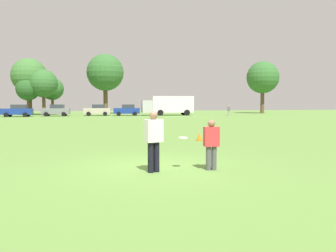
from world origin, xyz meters
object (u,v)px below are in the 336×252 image
(traffic_cone, at_px, (199,136))
(parked_car_mid_right, at_px, (56,110))
(parked_car_far_right, at_px, (127,110))
(bystander_far_jogger, at_px, (229,110))
(player_thrower, at_px, (154,138))
(frisbee, at_px, (183,138))
(box_truck, at_px, (169,105))
(player_defender, at_px, (211,142))
(parked_car_center, at_px, (18,111))
(parked_car_near_right, at_px, (97,110))

(traffic_cone, bearing_deg, parked_car_mid_right, 105.60)
(parked_car_mid_right, xyz_separation_m, parked_car_far_right, (11.03, -0.16, 0.00))
(bystander_far_jogger, bearing_deg, parked_car_far_right, 165.65)
(player_thrower, xyz_separation_m, frisbee, (0.94, 0.22, -0.04))
(traffic_cone, xyz_separation_m, parked_car_mid_right, (-10.75, 38.51, 0.69))
(parked_car_mid_right, distance_m, box_truck, 17.99)
(player_thrower, xyz_separation_m, player_defender, (1.70, -0.07, -0.15))
(frisbee, relative_size, bystander_far_jogger, 0.16)
(traffic_cone, distance_m, box_truck, 38.78)
(parked_car_center, xyz_separation_m, parked_car_far_right, (16.33, 1.35, 0.00))
(traffic_cone, xyz_separation_m, parked_car_center, (-16.05, 37.00, 0.69))
(traffic_cone, bearing_deg, parked_car_near_right, 96.47)
(player_defender, height_order, parked_car_mid_right, parked_car_mid_right)
(frisbee, relative_size, parked_car_center, 0.06)
(traffic_cone, bearing_deg, bystander_far_jogger, 64.50)
(player_thrower, relative_size, frisbee, 6.42)
(parked_car_center, bearing_deg, player_defender, -72.73)
(frisbee, xyz_separation_m, parked_car_center, (-13.11, 44.36, -0.02))
(player_thrower, bearing_deg, box_truck, 76.35)
(player_defender, bearing_deg, parked_car_center, 107.27)
(bystander_far_jogger, bearing_deg, box_truck, 157.18)
(parked_car_near_right, relative_size, bystander_far_jogger, 2.61)
(parked_car_mid_right, bearing_deg, parked_car_near_right, 4.67)
(parked_car_near_right, bearing_deg, parked_car_center, -170.09)
(player_thrower, height_order, parked_car_near_right, parked_car_near_right)
(box_truck, bearing_deg, player_thrower, -103.65)
(traffic_cone, xyz_separation_m, parked_car_near_right, (-4.43, 39.03, 0.69))
(frisbee, distance_m, bystander_far_jogger, 45.85)
(player_defender, relative_size, parked_car_center, 0.35)
(parked_car_mid_right, xyz_separation_m, box_truck, (17.97, -0.44, 0.83))
(player_defender, distance_m, parked_car_mid_right, 46.96)
(parked_car_near_right, relative_size, box_truck, 0.50)
(player_defender, distance_m, frisbee, 0.83)
(player_thrower, bearing_deg, parked_car_center, 105.28)
(parked_car_near_right, bearing_deg, box_truck, -4.68)
(frisbee, height_order, bystander_far_jogger, bystander_far_jogger)
(player_thrower, height_order, box_truck, box_truck)
(bystander_far_jogger, bearing_deg, parked_car_mid_right, 171.04)
(frisbee, distance_m, parked_car_far_right, 45.83)
(parked_car_center, relative_size, parked_car_far_right, 1.00)
(traffic_cone, xyz_separation_m, parked_car_far_right, (0.28, 38.35, 0.69))
(parked_car_mid_right, bearing_deg, bystander_far_jogger, -8.96)
(player_defender, xyz_separation_m, parked_car_far_right, (2.45, 46.01, 0.09))
(traffic_cone, distance_m, parked_car_center, 40.33)
(parked_car_near_right, xyz_separation_m, box_truck, (11.64, -0.95, 0.83))
(parked_car_center, height_order, bystander_far_jogger, parked_car_center)
(player_thrower, bearing_deg, traffic_cone, 62.96)
(player_thrower, distance_m, player_defender, 1.71)
(traffic_cone, bearing_deg, parked_car_far_right, 89.58)
(parked_car_center, relative_size, parked_car_mid_right, 1.00)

